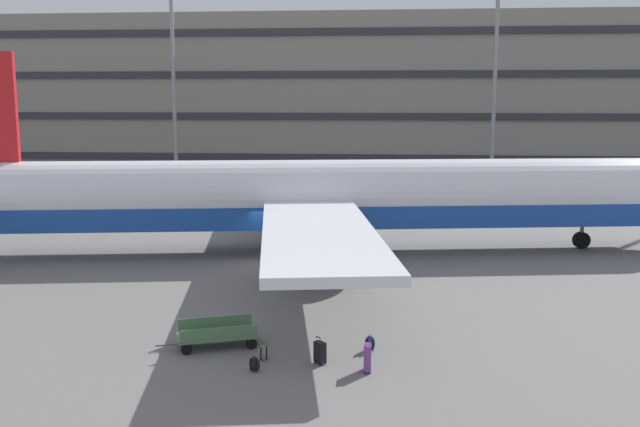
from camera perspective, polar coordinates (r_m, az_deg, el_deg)
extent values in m
plane|color=slate|center=(35.68, -3.60, -3.96)|extent=(600.00, 600.00, 0.00)
cube|color=gray|center=(81.36, 1.54, 9.30)|extent=(150.35, 17.07, 16.54)
cube|color=#2D2D33|center=(72.99, 1.06, 4.45)|extent=(148.84, 0.24, 0.70)
cube|color=#2D2D33|center=(72.77, 1.07, 7.69)|extent=(148.84, 0.24, 0.70)
cube|color=#2D2D33|center=(72.78, 1.08, 10.95)|extent=(148.84, 0.24, 0.70)
cube|color=#2D2D33|center=(73.02, 1.09, 14.19)|extent=(148.84, 0.24, 0.70)
cylinder|color=silver|center=(37.68, 0.47, 1.53)|extent=(36.67, 9.42, 3.62)
cube|color=#19479E|center=(37.83, 0.47, 0.03)|extent=(35.21, 9.11, 1.16)
cube|color=silver|center=(43.42, -23.30, 2.40)|extent=(2.64, 5.65, 0.20)
cube|color=silver|center=(47.06, -1.61, 2.73)|extent=(6.80, 15.86, 0.36)
cube|color=silver|center=(28.31, -0.12, -1.59)|extent=(6.80, 15.86, 0.36)
cylinder|color=#9E9EA3|center=(44.51, -0.82, 0.67)|extent=(2.87, 2.38, 1.99)
cylinder|color=#9E9EA3|center=(31.30, 0.47, -2.97)|extent=(2.87, 2.38, 1.99)
cylinder|color=black|center=(41.52, 19.97, -1.99)|extent=(0.94, 0.49, 0.90)
cylinder|color=slate|center=(41.41, 20.02, -1.13)|extent=(0.20, 0.20, 1.27)
cylinder|color=black|center=(39.55, -1.82, -1.97)|extent=(0.94, 0.49, 0.90)
cylinder|color=slate|center=(39.43, -1.82, -1.07)|extent=(0.20, 0.20, 1.27)
cylinder|color=black|center=(36.53, -1.64, -2.91)|extent=(0.94, 0.49, 0.90)
cylinder|color=slate|center=(36.41, -1.65, -1.93)|extent=(0.20, 0.20, 1.27)
cylinder|color=gray|center=(70.16, -11.53, 11.06)|extent=(0.36, 0.36, 21.22)
cylinder|color=gray|center=(67.86, 13.69, 10.67)|extent=(0.36, 0.36, 20.32)
cube|color=#72388C|center=(21.93, 3.77, -11.28)|extent=(0.23, 0.45, 0.78)
cylinder|color=#333338|center=(21.66, 3.96, -10.25)|extent=(0.02, 0.02, 0.14)
cylinder|color=#333338|center=(21.89, 3.96, -10.04)|extent=(0.02, 0.02, 0.14)
cube|color=black|center=(21.75, 3.96, -9.96)|extent=(0.03, 0.24, 0.02)
cylinder|color=black|center=(21.92, 3.52, -12.46)|extent=(0.05, 0.02, 0.05)
cylinder|color=black|center=(22.25, 3.54, -12.12)|extent=(0.05, 0.02, 0.05)
cylinder|color=black|center=(21.91, 3.99, -12.47)|extent=(0.05, 0.02, 0.05)
cylinder|color=black|center=(22.24, 4.00, -12.13)|extent=(0.05, 0.02, 0.05)
cube|color=black|center=(22.50, 0.00, -10.91)|extent=(0.42, 0.43, 0.64)
cylinder|color=#333338|center=(22.40, -0.31, -9.89)|extent=(0.02, 0.02, 0.17)
cylinder|color=#333338|center=(22.25, 0.02, -10.03)|extent=(0.02, 0.02, 0.17)
cube|color=black|center=(22.30, -0.14, -9.75)|extent=(0.16, 0.17, 0.02)
cylinder|color=black|center=(22.79, -0.05, -11.58)|extent=(0.05, 0.05, 0.05)
cylinder|color=black|center=(22.56, 0.42, -11.80)|extent=(0.05, 0.05, 0.05)
cylinder|color=black|center=(22.69, -0.42, -11.68)|extent=(0.05, 0.05, 0.05)
cylinder|color=black|center=(22.46, 0.05, -11.90)|extent=(0.05, 0.05, 0.05)
ellipsoid|color=black|center=(22.04, -5.19, -11.79)|extent=(0.39, 0.27, 0.46)
ellipsoid|color=black|center=(22.13, -5.09, -11.89)|extent=(0.26, 0.14, 0.21)
torus|color=black|center=(21.93, -5.23, -11.23)|extent=(0.08, 0.03, 0.08)
cube|color=black|center=(22.01, -5.52, -11.82)|extent=(0.04, 0.03, 0.39)
cube|color=black|center=(21.93, -5.05, -11.90)|extent=(0.04, 0.03, 0.39)
ellipsoid|color=gray|center=(22.88, -4.51, -10.91)|extent=(0.38, 0.29, 0.51)
ellipsoid|color=gray|center=(22.98, -4.54, -11.02)|extent=(0.25, 0.16, 0.23)
torus|color=black|center=(22.76, -4.50, -10.31)|extent=(0.08, 0.04, 0.08)
cube|color=black|center=(22.78, -4.70, -11.00)|extent=(0.04, 0.03, 0.43)
cube|color=black|center=(22.81, -4.24, -10.97)|extent=(0.04, 0.03, 0.43)
ellipsoid|color=navy|center=(23.65, 3.97, -10.22)|extent=(0.36, 0.25, 0.51)
ellipsoid|color=navy|center=(23.77, 3.96, -10.31)|extent=(0.25, 0.12, 0.23)
torus|color=black|center=(23.53, 3.98, -9.63)|extent=(0.08, 0.02, 0.08)
cube|color=black|center=(23.55, 3.74, -10.30)|extent=(0.04, 0.03, 0.43)
cube|color=black|center=(23.56, 4.21, -10.30)|extent=(0.04, 0.03, 0.43)
cube|color=#4C724C|center=(24.21, -8.13, -9.41)|extent=(2.89, 2.10, 0.12)
cylinder|color=#4C4C51|center=(24.18, -12.06, -10.15)|extent=(0.68, 0.28, 0.05)
cube|color=#4C724C|center=(23.57, -7.97, -9.42)|extent=(2.34, 0.87, 0.40)
cube|color=#4C724C|center=(24.73, -8.30, -8.52)|extent=(2.34, 0.87, 0.40)
cylinder|color=black|center=(23.69, -10.51, -10.51)|extent=(0.37, 0.22, 0.36)
cylinder|color=black|center=(24.73, -10.69, -9.66)|extent=(0.37, 0.22, 0.36)
cylinder|color=black|center=(23.90, -5.45, -10.22)|extent=(0.37, 0.22, 0.36)
cylinder|color=black|center=(24.93, -5.85, -9.39)|extent=(0.37, 0.22, 0.36)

